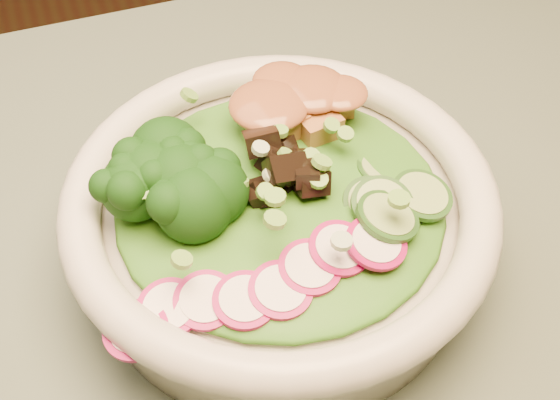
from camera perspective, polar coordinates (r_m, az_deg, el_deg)
name	(u,v)px	position (r m, az deg, el deg)	size (l,w,h in m)	color
salad_bowl	(280,221)	(0.49, 0.00, -1.54)	(0.27, 0.27, 0.07)	beige
lettuce_bed	(280,199)	(0.48, 0.00, 0.08)	(0.20, 0.20, 0.02)	#265612
broccoli_florets	(176,178)	(0.47, -7.63, 1.57)	(0.08, 0.07, 0.04)	black
radish_slices	(277,283)	(0.43, -0.22, -6.11)	(0.11, 0.04, 0.02)	#960B4B
cucumber_slices	(389,193)	(0.47, 7.95, 0.53)	(0.07, 0.07, 0.04)	#90AE61
mushroom_heap	(281,169)	(0.48, 0.10, 2.30)	(0.07, 0.07, 0.04)	black
tofu_cubes	(289,116)	(0.52, 0.68, 6.19)	(0.09, 0.06, 0.04)	#9A6133
peanut_sauce	(289,100)	(0.51, 0.69, 7.30)	(0.07, 0.06, 0.02)	brown
scallion_garnish	(280,172)	(0.46, 0.00, 2.09)	(0.19, 0.19, 0.02)	#659F38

